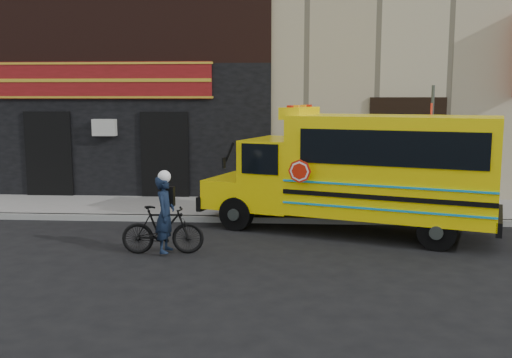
{
  "coord_description": "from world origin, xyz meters",
  "views": [
    {
      "loc": [
        0.67,
        -11.54,
        3.16
      ],
      "look_at": [
        -0.21,
        1.85,
        1.22
      ],
      "focal_mm": 40.0,
      "sensor_mm": 36.0,
      "label": 1
    }
  ],
  "objects_px": {
    "school_bus": "(364,169)",
    "cyclist": "(165,216)",
    "sign_pole": "(431,150)",
    "bicycle": "(163,230)"
  },
  "relations": [
    {
      "from": "bicycle",
      "to": "cyclist",
      "type": "height_order",
      "value": "cyclist"
    },
    {
      "from": "sign_pole",
      "to": "school_bus",
      "type": "bearing_deg",
      "value": -153.57
    },
    {
      "from": "school_bus",
      "to": "bicycle",
      "type": "relative_size",
      "value": 4.36
    },
    {
      "from": "sign_pole",
      "to": "cyclist",
      "type": "relative_size",
      "value": 2.21
    },
    {
      "from": "bicycle",
      "to": "cyclist",
      "type": "distance_m",
      "value": 0.29
    },
    {
      "from": "sign_pole",
      "to": "bicycle",
      "type": "bearing_deg",
      "value": -153.47
    },
    {
      "from": "bicycle",
      "to": "sign_pole",
      "type": "bearing_deg",
      "value": -68.38
    },
    {
      "from": "school_bus",
      "to": "sign_pole",
      "type": "distance_m",
      "value": 1.94
    },
    {
      "from": "bicycle",
      "to": "cyclist",
      "type": "relative_size",
      "value": 1.06
    },
    {
      "from": "school_bus",
      "to": "cyclist",
      "type": "distance_m",
      "value": 4.78
    }
  ]
}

